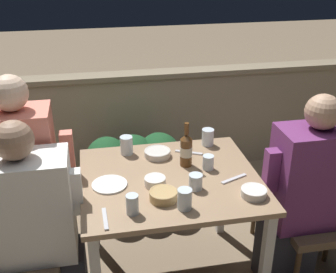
# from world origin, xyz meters

# --- Properties ---
(parapet_wall) EXTENTS (9.00, 0.18, 0.91)m
(parapet_wall) POSITION_xyz_m (0.00, 1.40, 0.46)
(parapet_wall) COLOR gray
(parapet_wall) RESTS_ON ground_plane
(dining_table) EXTENTS (0.98, 0.86, 0.73)m
(dining_table) POSITION_xyz_m (0.00, 0.00, 0.64)
(dining_table) COLOR #937556
(dining_table) RESTS_ON ground_plane
(planter_hedge) EXTENTS (0.73, 0.47, 0.58)m
(planter_hedge) POSITION_xyz_m (-0.11, 0.85, 0.33)
(planter_hedge) COLOR brown
(planter_hedge) RESTS_ON ground_plane
(person_white_polo) EXTENTS (0.52, 0.26, 1.19)m
(person_white_polo) POSITION_xyz_m (-0.73, -0.13, 0.59)
(person_white_polo) COLOR #282833
(person_white_polo) RESTS_ON ground_plane
(person_coral_top) EXTENTS (0.47, 0.26, 1.32)m
(person_coral_top) POSITION_xyz_m (-0.77, 0.15, 0.67)
(person_coral_top) COLOR #282833
(person_coral_top) RESTS_ON ground_plane
(chair_right_near) EXTENTS (0.43, 0.42, 0.88)m
(chair_right_near) POSITION_xyz_m (0.94, -0.14, 0.52)
(chair_right_near) COLOR brown
(chair_right_near) RESTS_ON ground_plane
(person_purple_stripe) EXTENTS (0.50, 0.26, 1.21)m
(person_purple_stripe) POSITION_xyz_m (0.75, -0.14, 0.61)
(person_purple_stripe) COLOR #282833
(person_purple_stripe) RESTS_ON ground_plane
(chair_right_far) EXTENTS (0.43, 0.42, 0.88)m
(chair_right_far) POSITION_xyz_m (0.95, 0.14, 0.52)
(chair_right_far) COLOR brown
(chair_right_far) RESTS_ON ground_plane
(beer_bottle) EXTENTS (0.07, 0.07, 0.27)m
(beer_bottle) POSITION_xyz_m (0.12, 0.12, 0.84)
(beer_bottle) COLOR brown
(beer_bottle) RESTS_ON dining_table
(plate_0) EXTENTS (0.19, 0.19, 0.01)m
(plate_0) POSITION_xyz_m (-0.34, -0.02, 0.74)
(plate_0) COLOR white
(plate_0) RESTS_ON dining_table
(bowl_0) EXTENTS (0.14, 0.14, 0.05)m
(bowl_0) POSITION_xyz_m (-0.08, -0.21, 0.76)
(bowl_0) COLOR tan
(bowl_0) RESTS_ON dining_table
(bowl_1) EXTENTS (0.13, 0.13, 0.04)m
(bowl_1) POSITION_xyz_m (0.38, -0.26, 0.76)
(bowl_1) COLOR silver
(bowl_1) RESTS_ON dining_table
(bowl_2) EXTENTS (0.16, 0.16, 0.04)m
(bowl_2) POSITION_xyz_m (-0.03, 0.26, 0.76)
(bowl_2) COLOR beige
(bowl_2) RESTS_ON dining_table
(bowl_3) EXTENTS (0.11, 0.11, 0.05)m
(bowl_3) POSITION_xyz_m (-0.10, -0.07, 0.76)
(bowl_3) COLOR silver
(bowl_3) RESTS_ON dining_table
(glass_cup_0) EXTENTS (0.07, 0.07, 0.11)m
(glass_cup_0) POSITION_xyz_m (0.01, -0.30, 0.79)
(glass_cup_0) COLOR silver
(glass_cup_0) RESTS_ON dining_table
(glass_cup_1) EXTENTS (0.06, 0.06, 0.10)m
(glass_cup_1) POSITION_xyz_m (-0.24, -0.29, 0.78)
(glass_cup_1) COLOR silver
(glass_cup_1) RESTS_ON dining_table
(glass_cup_2) EXTENTS (0.08, 0.08, 0.11)m
(glass_cup_2) POSITION_xyz_m (0.31, 0.35, 0.79)
(glass_cup_2) COLOR silver
(glass_cup_2) RESTS_ON dining_table
(glass_cup_3) EXTENTS (0.07, 0.07, 0.08)m
(glass_cup_3) POSITION_xyz_m (0.11, -0.14, 0.77)
(glass_cup_3) COLOR silver
(glass_cup_3) RESTS_ON dining_table
(glass_cup_4) EXTENTS (0.06, 0.06, 0.08)m
(glass_cup_4) POSITION_xyz_m (0.23, 0.05, 0.78)
(glass_cup_4) COLOR silver
(glass_cup_4) RESTS_ON dining_table
(glass_cup_5) EXTENTS (0.08, 0.08, 0.11)m
(glass_cup_5) POSITION_xyz_m (-0.21, 0.33, 0.79)
(glass_cup_5) COLOR silver
(glass_cup_5) RESTS_ON dining_table
(fork_0) EXTENTS (0.16, 0.08, 0.01)m
(fork_0) POSITION_xyz_m (0.34, -0.09, 0.74)
(fork_0) COLOR silver
(fork_0) RESTS_ON dining_table
(fork_1) EXTENTS (0.16, 0.09, 0.01)m
(fork_1) POSITION_xyz_m (0.17, 0.26, 0.74)
(fork_1) COLOR silver
(fork_1) RESTS_ON dining_table
(fork_2) EXTENTS (0.02, 0.17, 0.01)m
(fork_2) POSITION_xyz_m (-0.38, -0.32, 0.74)
(fork_2) COLOR silver
(fork_2) RESTS_ON dining_table
(potted_plant) EXTENTS (0.29, 0.29, 0.70)m
(potted_plant) POSITION_xyz_m (1.32, 0.60, 0.43)
(potted_plant) COLOR #B2A899
(potted_plant) RESTS_ON ground_plane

